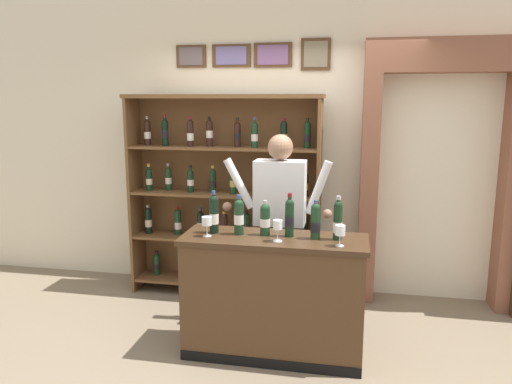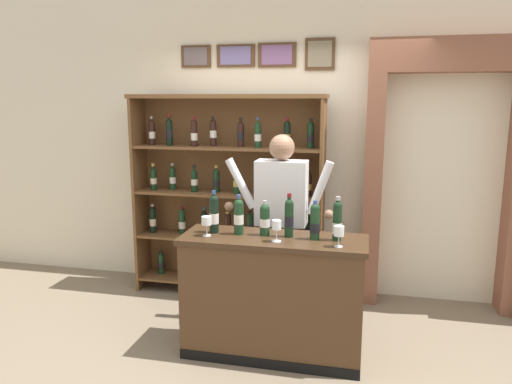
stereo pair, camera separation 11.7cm
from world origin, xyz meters
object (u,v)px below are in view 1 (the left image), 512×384
tasting_bottle_grappa (239,216)px  tasting_bottle_brunello (338,220)px  tasting_bottle_super_tuscan (214,214)px  wine_glass_right (207,222)px  wine_shelf (225,191)px  tasting_counter (274,296)px  wine_glass_center (278,226)px  shopkeeper (280,208)px  tasting_bottle_chianti (315,221)px  wine_glass_spare (340,231)px  tasting_bottle_prosecco (265,219)px  tasting_bottle_vin_santo (289,217)px

tasting_bottle_grappa → tasting_bottle_brunello: bearing=0.1°
tasting_bottle_super_tuscan → wine_glass_right: (-0.03, -0.11, -0.04)m
wine_shelf → wine_glass_right: 1.23m
tasting_counter → wine_glass_center: bearing=-67.8°
shopkeeper → tasting_bottle_chianti: size_ratio=5.73×
wine_shelf → tasting_bottle_chianti: (0.99, -1.12, 0.01)m
tasting_bottle_chianti → tasting_bottle_brunello: 0.16m
tasting_bottle_grappa → wine_glass_spare: (0.77, -0.16, -0.04)m
tasting_bottle_brunello → tasting_bottle_grappa: bearing=-179.9°
tasting_bottle_prosecco → tasting_counter: bearing=-29.5°
shopkeeper → wine_glass_center: size_ratio=10.44×
tasting_counter → tasting_bottle_brunello: bearing=3.2°
tasting_counter → wine_glass_spare: bearing=-15.5°
tasting_bottle_super_tuscan → tasting_bottle_prosecco: tasting_bottle_super_tuscan is taller
tasting_bottle_prosecco → wine_glass_center: tasting_bottle_prosecco is taller
tasting_bottle_vin_santo → wine_glass_spare: size_ratio=2.19×
tasting_bottle_vin_santo → tasting_bottle_brunello: tasting_bottle_vin_santo is taller
tasting_bottle_prosecco → wine_glass_center: bearing=-51.2°
tasting_bottle_super_tuscan → tasting_bottle_vin_santo: size_ratio=1.00×
tasting_bottle_vin_santo → wine_glass_spare: (0.38, -0.18, -0.05)m
tasting_bottle_vin_santo → tasting_bottle_super_tuscan: bearing=-178.9°
shopkeeper → tasting_bottle_brunello: 0.72m
tasting_bottle_prosecco → wine_glass_right: size_ratio=1.77×
wine_glass_center → tasting_bottle_super_tuscan: bearing=165.2°
wine_shelf → tasting_counter: (0.68, -1.14, -0.60)m
shopkeeper → tasting_bottle_brunello: size_ratio=5.10×
wine_glass_right → wine_glass_spare: same height
tasting_bottle_grappa → tasting_bottle_prosecco: (0.20, 0.02, -0.02)m
tasting_bottle_chianti → wine_glass_spare: bearing=-39.6°
tasting_counter → shopkeeper: bearing=93.8°
tasting_counter → wine_glass_center: wine_glass_center is taller
tasting_counter → tasting_bottle_chianti: tasting_bottle_chianti is taller
wine_glass_right → tasting_bottle_grappa: bearing=24.2°
tasting_counter → wine_glass_spare: size_ratio=9.20×
wine_glass_right → tasting_bottle_brunello: bearing=6.0°
wine_shelf → wine_glass_spare: size_ratio=13.19×
tasting_bottle_super_tuscan → tasting_bottle_vin_santo: tasting_bottle_vin_santo is taller
tasting_counter → tasting_bottle_grappa: size_ratio=4.54×
tasting_bottle_chianti → wine_glass_center: bearing=-154.9°
tasting_bottle_vin_santo → tasting_bottle_grappa: bearing=-177.6°
tasting_bottle_super_tuscan → wine_glass_center: bearing=-14.8°
tasting_bottle_super_tuscan → tasting_bottle_brunello: 0.95m
tasting_counter → tasting_bottle_super_tuscan: tasting_bottle_super_tuscan is taller
tasting_counter → tasting_bottle_chianti: 0.69m
tasting_bottle_prosecco → tasting_bottle_vin_santo: tasting_bottle_vin_santo is taller
tasting_counter → tasting_bottle_super_tuscan: (-0.48, 0.03, 0.63)m
shopkeeper → tasting_bottle_brunello: shopkeeper is taller
wine_shelf → tasting_bottle_chianti: wine_shelf is taller
shopkeeper → wine_glass_spare: shopkeeper is taller
tasting_bottle_grappa → wine_glass_right: tasting_bottle_grappa is taller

